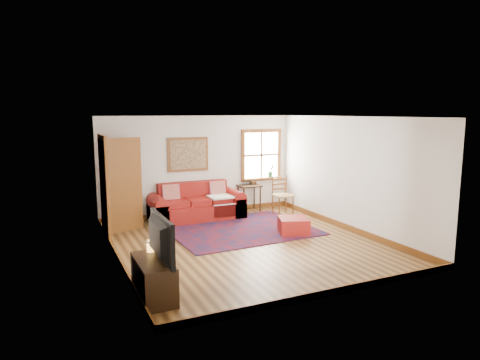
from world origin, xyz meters
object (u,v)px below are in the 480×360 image
side_table (249,190)px  ladder_back_chair (282,193)px  red_leather_sofa (197,207)px  red_ottoman (293,226)px  media_cabinet (154,279)px

side_table → ladder_back_chair: bearing=-44.6°
red_leather_sofa → ladder_back_chair: 2.21m
side_table → red_ottoman: bearing=-91.8°
red_leather_sofa → red_ottoman: 2.57m
ladder_back_chair → side_table: bearing=135.4°
side_table → media_cabinet: size_ratio=0.69×
side_table → ladder_back_chair: 0.88m
side_table → ladder_back_chair: size_ratio=0.71×
red_ottoman → ladder_back_chair: (0.70, 1.71, 0.35)m
red_leather_sofa → side_table: (1.54, 0.22, 0.28)m
red_ottoman → ladder_back_chair: 1.88m
red_leather_sofa → ladder_back_chair: bearing=-10.5°
media_cabinet → ladder_back_chair: bearing=40.9°
red_ottoman → media_cabinet: 3.98m
red_ottoman → media_cabinet: (-3.49, -1.92, 0.10)m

